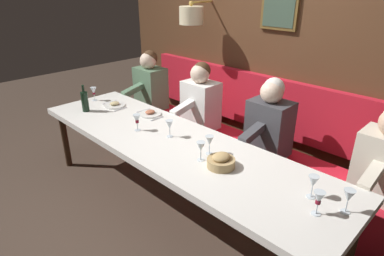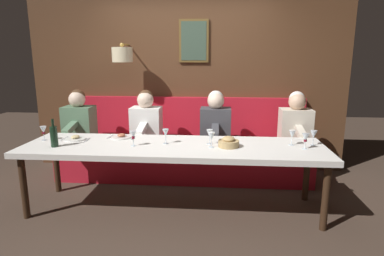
{
  "view_description": "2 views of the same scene",
  "coord_description": "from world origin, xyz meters",
  "px_view_note": "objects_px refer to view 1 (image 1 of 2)",
  "views": [
    {
      "loc": [
        -1.74,
        -1.98,
        2.06
      ],
      "look_at": [
        0.05,
        -0.2,
        0.92
      ],
      "focal_mm": 30.44,
      "sensor_mm": 36.0,
      "label": 1
    },
    {
      "loc": [
        -3.38,
        -0.48,
        1.68
      ],
      "look_at": [
        0.05,
        -0.2,
        0.92
      ],
      "focal_mm": 30.51,
      "sensor_mm": 36.0,
      "label": 2
    }
  ],
  "objects_px": {
    "wine_glass_3": "(349,197)",
    "wine_glass_6": "(319,199)",
    "diner_far": "(150,82)",
    "diner_middle": "(200,98)",
    "wine_glass_1": "(313,182)",
    "wine_glass_0": "(201,147)",
    "wine_glass_7": "(210,141)",
    "dining_table": "(173,147)",
    "wine_glass_5": "(137,119)",
    "wine_glass_4": "(170,125)",
    "wine_bottle": "(85,101)",
    "wine_glass_2": "(94,91)",
    "bread_bowl": "(221,161)",
    "diner_near": "(270,120)"
  },
  "relations": [
    {
      "from": "wine_glass_3",
      "to": "wine_glass_6",
      "type": "bearing_deg",
      "value": 140.5
    },
    {
      "from": "diner_far",
      "to": "wine_glass_3",
      "type": "distance_m",
      "value": 3.04
    },
    {
      "from": "diner_middle",
      "to": "wine_glass_1",
      "type": "xyz_separation_m",
      "value": [
        -0.78,
        -1.77,
        0.04
      ]
    },
    {
      "from": "wine_glass_0",
      "to": "wine_glass_7",
      "type": "relative_size",
      "value": 1.0
    },
    {
      "from": "dining_table",
      "to": "wine_glass_7",
      "type": "relative_size",
      "value": 19.87
    },
    {
      "from": "diner_middle",
      "to": "wine_glass_5",
      "type": "relative_size",
      "value": 4.82
    },
    {
      "from": "wine_glass_6",
      "to": "diner_far",
      "type": "bearing_deg",
      "value": 71.78
    },
    {
      "from": "diner_far",
      "to": "wine_glass_4",
      "type": "height_order",
      "value": "diner_far"
    },
    {
      "from": "wine_glass_4",
      "to": "wine_bottle",
      "type": "xyz_separation_m",
      "value": [
        -0.22,
        1.15,
        -0.0
      ]
    },
    {
      "from": "diner_middle",
      "to": "wine_glass_7",
      "type": "distance_m",
      "value": 1.2
    },
    {
      "from": "diner_middle",
      "to": "wine_glass_2",
      "type": "distance_m",
      "value": 1.29
    },
    {
      "from": "wine_glass_1",
      "to": "wine_glass_3",
      "type": "distance_m",
      "value": 0.23
    },
    {
      "from": "wine_glass_7",
      "to": "bread_bowl",
      "type": "xyz_separation_m",
      "value": [
        -0.09,
        -0.2,
        -0.07
      ]
    },
    {
      "from": "diner_middle",
      "to": "wine_glass_4",
      "type": "bearing_deg",
      "value": -154.29
    },
    {
      "from": "diner_far",
      "to": "wine_glass_7",
      "type": "height_order",
      "value": "diner_far"
    },
    {
      "from": "wine_glass_4",
      "to": "bread_bowl",
      "type": "relative_size",
      "value": 0.75
    },
    {
      "from": "diner_far",
      "to": "wine_glass_0",
      "type": "relative_size",
      "value": 4.82
    },
    {
      "from": "wine_glass_0",
      "to": "wine_glass_4",
      "type": "relative_size",
      "value": 1.0
    },
    {
      "from": "diner_far",
      "to": "diner_middle",
      "type": "bearing_deg",
      "value": -90.0
    },
    {
      "from": "diner_middle",
      "to": "wine_glass_2",
      "type": "height_order",
      "value": "diner_middle"
    },
    {
      "from": "wine_glass_1",
      "to": "bread_bowl",
      "type": "bearing_deg",
      "value": 100.45
    },
    {
      "from": "diner_near",
      "to": "diner_far",
      "type": "height_order",
      "value": "same"
    },
    {
      "from": "wine_glass_2",
      "to": "wine_glass_7",
      "type": "height_order",
      "value": "same"
    },
    {
      "from": "wine_glass_1",
      "to": "wine_glass_5",
      "type": "distance_m",
      "value": 1.7
    },
    {
      "from": "dining_table",
      "to": "wine_glass_0",
      "type": "distance_m",
      "value": 0.45
    },
    {
      "from": "dining_table",
      "to": "wine_glass_2",
      "type": "bearing_deg",
      "value": 87.06
    },
    {
      "from": "wine_glass_1",
      "to": "wine_bottle",
      "type": "height_order",
      "value": "wine_bottle"
    },
    {
      "from": "wine_glass_2",
      "to": "bread_bowl",
      "type": "height_order",
      "value": "wine_glass_2"
    },
    {
      "from": "wine_glass_1",
      "to": "wine_glass_7",
      "type": "relative_size",
      "value": 1.0
    },
    {
      "from": "diner_middle",
      "to": "wine_glass_2",
      "type": "xyz_separation_m",
      "value": [
        -0.8,
        1.01,
        0.04
      ]
    },
    {
      "from": "wine_glass_0",
      "to": "wine_glass_6",
      "type": "height_order",
      "value": "same"
    },
    {
      "from": "wine_glass_3",
      "to": "wine_bottle",
      "type": "xyz_separation_m",
      "value": [
        -0.28,
        2.75,
        -0.0
      ]
    },
    {
      "from": "wine_glass_7",
      "to": "wine_glass_5",
      "type": "bearing_deg",
      "value": 99.82
    },
    {
      "from": "wine_glass_4",
      "to": "wine_glass_7",
      "type": "relative_size",
      "value": 1.0
    },
    {
      "from": "diner_middle",
      "to": "wine_glass_0",
      "type": "distance_m",
      "value": 1.31
    },
    {
      "from": "wine_glass_6",
      "to": "wine_glass_2",
      "type": "bearing_deg",
      "value": 87.59
    },
    {
      "from": "dining_table",
      "to": "wine_glass_6",
      "type": "bearing_deg",
      "value": -91.84
    },
    {
      "from": "diner_near",
      "to": "bread_bowl",
      "type": "relative_size",
      "value": 3.6
    },
    {
      "from": "dining_table",
      "to": "wine_glass_7",
      "type": "xyz_separation_m",
      "value": [
        0.06,
        -0.39,
        0.17
      ]
    },
    {
      "from": "wine_glass_5",
      "to": "wine_bottle",
      "type": "distance_m",
      "value": 0.83
    },
    {
      "from": "wine_glass_1",
      "to": "wine_glass_6",
      "type": "relative_size",
      "value": 1.0
    },
    {
      "from": "wine_glass_7",
      "to": "dining_table",
      "type": "bearing_deg",
      "value": 99.25
    },
    {
      "from": "wine_glass_1",
      "to": "wine_glass_2",
      "type": "xyz_separation_m",
      "value": [
        -0.02,
        2.77,
        -0.0
      ]
    },
    {
      "from": "wine_glass_3",
      "to": "wine_glass_7",
      "type": "height_order",
      "value": "same"
    },
    {
      "from": "diner_near",
      "to": "diner_middle",
      "type": "bearing_deg",
      "value": 90.0
    },
    {
      "from": "wine_glass_3",
      "to": "bread_bowl",
      "type": "distance_m",
      "value": 0.92
    },
    {
      "from": "wine_glass_2",
      "to": "bread_bowl",
      "type": "distance_m",
      "value": 2.1
    },
    {
      "from": "diner_far",
      "to": "wine_bottle",
      "type": "distance_m",
      "value": 1.07
    },
    {
      "from": "wine_glass_2",
      "to": "wine_glass_7",
      "type": "bearing_deg",
      "value": -90.41
    },
    {
      "from": "dining_table",
      "to": "wine_glass_6",
      "type": "distance_m",
      "value": 1.39
    }
  ]
}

